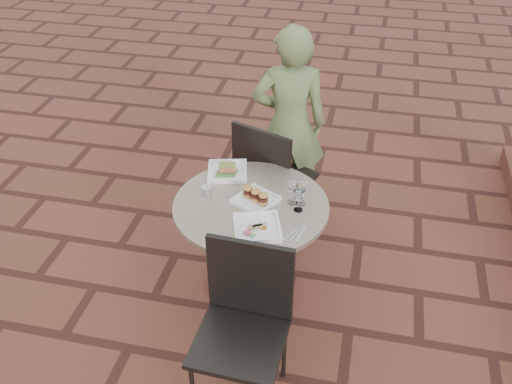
% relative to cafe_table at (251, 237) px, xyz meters
% --- Properties ---
extents(ground, '(60.00, 60.00, 0.00)m').
position_rel_cafe_table_xyz_m(ground, '(0.23, 0.25, -0.48)').
color(ground, '#5A2B23').
rests_on(ground, ground).
extents(cafe_table, '(0.90, 0.90, 0.73)m').
position_rel_cafe_table_xyz_m(cafe_table, '(0.00, 0.00, 0.00)').
color(cafe_table, gray).
rests_on(cafe_table, ground).
extents(chair_far, '(0.57, 0.57, 0.93)m').
position_rel_cafe_table_xyz_m(chair_far, '(-0.01, 0.60, 0.07)').
color(chair_far, black).
rests_on(chair_far, ground).
extents(chair_near, '(0.46, 0.46, 0.93)m').
position_rel_cafe_table_xyz_m(chair_near, '(0.12, -0.66, 0.07)').
color(chair_near, black).
rests_on(chair_near, ground).
extents(diner, '(0.60, 0.46, 1.46)m').
position_rel_cafe_table_xyz_m(diner, '(0.05, 0.97, 0.25)').
color(diner, '#586B3A').
rests_on(diner, ground).
extents(plate_salmon, '(0.29, 0.29, 0.07)m').
position_rel_cafe_table_xyz_m(plate_salmon, '(-0.21, 0.28, 0.26)').
color(plate_salmon, white).
rests_on(plate_salmon, cafe_table).
extents(plate_sliders, '(0.29, 0.29, 0.14)m').
position_rel_cafe_table_xyz_m(plate_sliders, '(0.02, 0.03, 0.28)').
color(plate_sliders, white).
rests_on(plate_sliders, cafe_table).
extents(plate_tuna, '(0.32, 0.32, 0.03)m').
position_rel_cafe_table_xyz_m(plate_tuna, '(0.08, -0.22, 0.26)').
color(plate_tuna, white).
rests_on(plate_tuna, cafe_table).
extents(wine_glass_right, '(0.06, 0.06, 0.14)m').
position_rel_cafe_table_xyz_m(wine_glass_right, '(0.27, 0.00, 0.35)').
color(wine_glass_right, white).
rests_on(wine_glass_right, cafe_table).
extents(wine_glass_mid, '(0.07, 0.07, 0.16)m').
position_rel_cafe_table_xyz_m(wine_glass_mid, '(0.23, 0.07, 0.36)').
color(wine_glass_mid, white).
rests_on(wine_glass_mid, cafe_table).
extents(wine_glass_far, '(0.07, 0.07, 0.16)m').
position_rel_cafe_table_xyz_m(wine_glass_far, '(0.28, 0.07, 0.36)').
color(wine_glass_far, white).
rests_on(wine_glass_far, cafe_table).
extents(steel_ramekin, '(0.07, 0.07, 0.05)m').
position_rel_cafe_table_xyz_m(steel_ramekin, '(-0.28, 0.05, 0.27)').
color(steel_ramekin, silver).
rests_on(steel_ramekin, cafe_table).
extents(cutlery_set, '(0.13, 0.20, 0.00)m').
position_rel_cafe_table_xyz_m(cutlery_set, '(0.30, -0.20, 0.25)').
color(cutlery_set, silver).
rests_on(cutlery_set, cafe_table).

